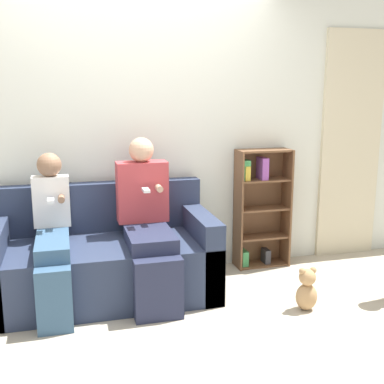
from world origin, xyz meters
TOP-DOWN VIEW (x-y plane):
  - ground_plane at (0.00, 0.00)m, footprint 14.00×14.00m
  - back_wall at (0.00, 0.99)m, footprint 10.00×0.06m
  - curtain_panel at (2.13, 0.94)m, footprint 0.63×0.04m
  - couch at (-0.33, 0.52)m, footprint 1.75×0.86m
  - adult_seated at (0.02, 0.44)m, footprint 0.41×0.83m
  - child_seated at (-0.70, 0.41)m, footprint 0.28×0.85m
  - bookshelf at (1.16, 0.87)m, footprint 0.50×0.23m
  - teddy_bear at (1.13, -0.14)m, footprint 0.17×0.14m

SIDE VIEW (x-z plane):
  - ground_plane at x=0.00m, z-range 0.00..0.00m
  - teddy_bear at x=1.13m, z-range -0.01..0.33m
  - couch at x=-0.33m, z-range -0.14..0.73m
  - bookshelf at x=1.16m, z-range 0.02..1.13m
  - child_seated at x=-0.70m, z-range 0.01..1.17m
  - adult_seated at x=0.02m, z-range 0.02..1.28m
  - curtain_panel at x=2.13m, z-range 0.00..2.20m
  - back_wall at x=0.00m, z-range 0.00..2.55m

